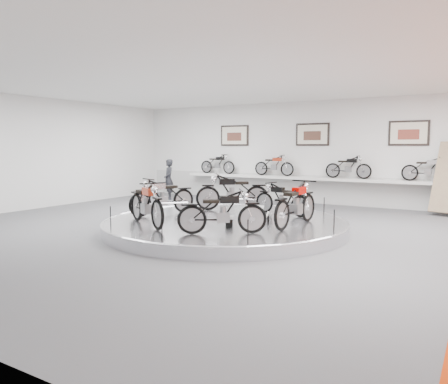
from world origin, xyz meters
The scene contains 22 objects.
floor centered at (0.00, 0.00, 0.00)m, with size 16.00×16.00×0.00m, color #555558.
ceiling centered at (0.00, 0.00, 4.00)m, with size 16.00×16.00×0.00m, color white.
wall_back centered at (0.00, 7.00, 2.00)m, with size 16.00×16.00×0.00m, color white.
wall_left centered at (-8.00, 0.00, 2.00)m, with size 14.00×14.00×0.00m, color white.
dado_band centered at (0.00, 6.98, 0.55)m, with size 15.68×0.04×1.10m, color #BCBCBA.
display_platform centered at (0.00, 0.30, 0.15)m, with size 6.40×6.40×0.30m, color silver.
platform_rim centered at (0.00, 0.30, 0.27)m, with size 6.40×6.40×0.10m, color #B2B2BA.
shelf centered at (0.00, 6.70, 1.00)m, with size 11.00×0.55×0.10m, color silver.
poster_left centered at (-3.50, 6.96, 2.70)m, with size 1.35×0.06×0.88m, color silver.
poster_center centered at (0.00, 6.96, 2.70)m, with size 1.35×0.06×0.88m, color silver.
poster_right centered at (3.50, 6.96, 2.70)m, with size 1.35×0.06×0.88m, color silver.
shelf_bike_a centered at (-4.20, 6.70, 1.42)m, with size 1.22×0.42×0.73m, color black, non-canonical shape.
shelf_bike_b centered at (-1.50, 6.70, 1.42)m, with size 1.22×0.42×0.73m, color maroon, non-canonical shape.
shelf_bike_c centered at (1.50, 6.70, 1.42)m, with size 1.22×0.42×0.73m, color black, non-canonical shape.
shelf_bike_d centered at (4.20, 6.70, 1.42)m, with size 1.22×0.42×0.73m, color silver, non-canonical shape.
bike_a centered at (0.97, 1.82, 0.76)m, with size 1.56×0.55×0.92m, color black, non-canonical shape.
bike_b centered at (-0.72, 1.96, 0.86)m, with size 1.90×0.67×1.12m, color black, non-canonical shape.
bike_c centered at (-1.96, 0.13, 0.83)m, with size 1.79×0.63×1.06m, color silver, non-canonical shape.
bike_d centered at (-1.24, -1.39, 0.85)m, with size 1.86×0.66×1.10m, color maroon, non-canonical shape.
bike_e centered at (0.92, -1.35, 0.80)m, with size 1.69×0.60×0.99m, color black, non-canonical shape.
bike_f centered at (1.95, 0.40, 0.85)m, with size 1.87×0.66×1.10m, color #AA0200, non-canonical shape.
visitor centered at (-5.56, 4.99, 0.85)m, with size 0.62×0.41×1.70m, color black.
Camera 1 is at (5.87, -9.52, 2.24)m, focal length 35.00 mm.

